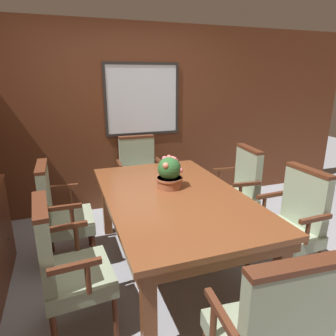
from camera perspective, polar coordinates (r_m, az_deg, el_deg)
ground_plane at (r=2.90m, az=0.65°, el=-20.99°), size 14.00×14.00×0.00m
wall_back at (r=4.11m, az=-8.22°, el=9.11°), size 7.20×0.08×2.45m
dining_table at (r=2.74m, az=1.04°, el=-6.69°), size 1.20×1.99×0.77m
chair_right_near at (r=2.93m, az=22.74°, el=-9.06°), size 0.48×0.58×1.03m
chair_left_near at (r=2.26m, az=-18.97°, el=-16.87°), size 0.49×0.59×1.03m
chair_head_near at (r=1.79m, az=19.06°, el=-27.25°), size 0.59×0.49×1.03m
chair_head_far at (r=4.05m, az=-5.54°, el=-0.64°), size 0.58×0.47×1.03m
chair_left_far at (r=3.06m, az=-19.99°, el=-7.63°), size 0.46×0.57×1.03m
chair_right_far at (r=3.54m, az=13.19°, el=-3.64°), size 0.50×0.60×1.03m
potted_plant at (r=2.81m, az=0.27°, el=-0.97°), size 0.25×0.26×0.31m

